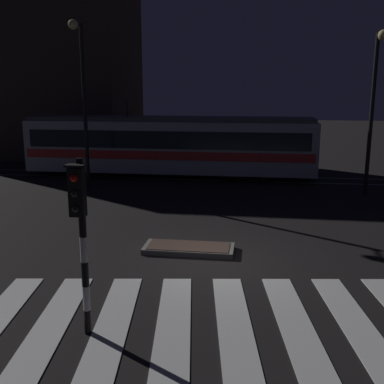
# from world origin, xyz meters

# --- Properties ---
(ground_plane) EXTENTS (120.00, 120.00, 0.00)m
(ground_plane) POSITION_xyz_m (0.00, 0.00, 0.00)
(ground_plane) COLOR black
(rail_near) EXTENTS (80.00, 0.12, 0.03)m
(rail_near) POSITION_xyz_m (0.00, 11.61, 0.01)
(rail_near) COLOR #59595E
(rail_near) RESTS_ON ground
(rail_far) EXTENTS (80.00, 0.12, 0.03)m
(rail_far) POSITION_xyz_m (0.00, 13.05, 0.01)
(rail_far) COLOR #59595E
(rail_far) RESTS_ON ground
(crosswalk_zebra) EXTENTS (9.97, 5.58, 0.02)m
(crosswalk_zebra) POSITION_xyz_m (-0.00, -3.41, 0.01)
(crosswalk_zebra) COLOR silver
(crosswalk_zebra) RESTS_ON ground
(traffic_island) EXTENTS (2.68, 1.07, 0.18)m
(traffic_island) POSITION_xyz_m (-0.94, 0.76, 0.09)
(traffic_island) COLOR slate
(traffic_island) RESTS_ON ground
(traffic_light_kerb_mid_left) EXTENTS (0.36, 0.42, 3.51)m
(traffic_light_kerb_mid_left) POSITION_xyz_m (-2.22, -4.29, 2.32)
(traffic_light_kerb_mid_left) COLOR black
(traffic_light_kerb_mid_left) RESTS_ON ground
(street_lamp_trackside_right) EXTENTS (0.44, 1.21, 7.07)m
(street_lamp_trackside_right) POSITION_xyz_m (5.91, 9.02, 4.49)
(street_lamp_trackside_right) COLOR black
(street_lamp_trackside_right) RESTS_ON ground
(street_lamp_trackside_left) EXTENTS (0.44, 1.21, 7.66)m
(street_lamp_trackside_left) POSITION_xyz_m (-7.09, 8.75, 4.82)
(street_lamp_trackside_left) COLOR black
(street_lamp_trackside_left) RESTS_ON ground
(tram) EXTENTS (15.59, 2.58, 4.15)m
(tram) POSITION_xyz_m (-3.69, 12.33, 1.75)
(tram) COLOR #B2BCC1
(tram) RESTS_ON ground
(building_backdrop) EXTENTS (12.95, 8.00, 11.80)m
(building_backdrop) POSITION_xyz_m (-14.54, 20.21, 5.90)
(building_backdrop) COLOR #42382D
(building_backdrop) RESTS_ON ground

